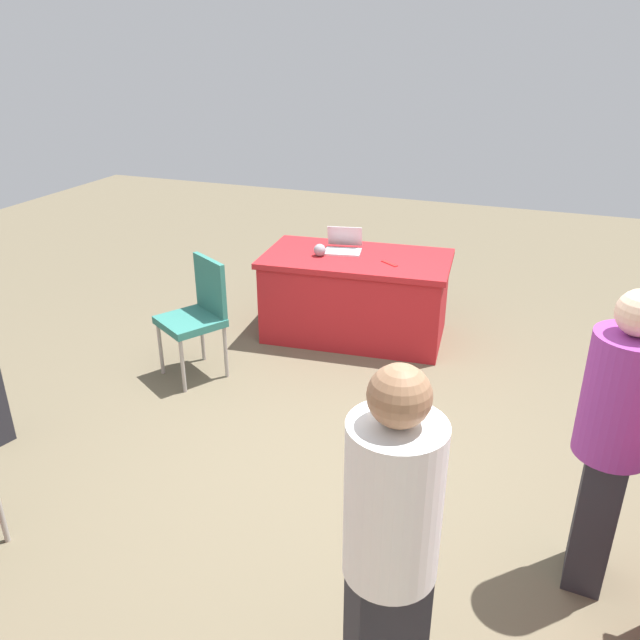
{
  "coord_description": "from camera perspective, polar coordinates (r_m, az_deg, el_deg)",
  "views": [
    {
      "loc": [
        -1.08,
        3.26,
        2.53
      ],
      "look_at": [
        0.19,
        -0.13,
        0.9
      ],
      "focal_mm": 35.44,
      "sensor_mm": 36.0,
      "label": 1
    }
  ],
  "objects": [
    {
      "name": "ground_plane",
      "position": [
        4.26,
        1.85,
        -12.16
      ],
      "size": [
        14.4,
        14.4,
        0.0
      ],
      "primitive_type": "plane",
      "color": "brown"
    },
    {
      "name": "table_foreground",
      "position": [
        5.73,
        3.25,
        2.2
      ],
      "size": [
        1.71,
        1.04,
        0.76
      ],
      "rotation": [
        0.0,
        0.0,
        0.09
      ],
      "color": "#AD1E23",
      "rests_on": "ground"
    },
    {
      "name": "chair_tucked_left",
      "position": [
        5.07,
        -10.98,
        0.83
      ],
      "size": [
        0.6,
        0.6,
        0.96
      ],
      "rotation": [
        0.0,
        0.0,
        -0.54
      ],
      "color": "#9E9993",
      "rests_on": "ground"
    },
    {
      "name": "person_presenter",
      "position": [
        2.38,
        6.39,
        -19.49
      ],
      "size": [
        0.48,
        0.48,
        1.6
      ],
      "rotation": [
        0.0,
        0.0,
        3.77
      ],
      "color": "#26262D",
      "rests_on": "ground"
    },
    {
      "name": "person_organiser",
      "position": [
        3.22,
        24.98,
        -9.23
      ],
      "size": [
        0.37,
        0.37,
        1.57
      ],
      "rotation": [
        0.0,
        0.0,
        1.49
      ],
      "color": "#26262D",
      "rests_on": "ground"
    },
    {
      "name": "laptop_silver",
      "position": [
        5.71,
        2.12,
        6.62
      ],
      "size": [
        0.37,
        0.35,
        0.21
      ],
      "rotation": [
        0.0,
        0.0,
        0.2
      ],
      "color": "silver",
      "rests_on": "table_foreground"
    },
    {
      "name": "yarn_ball",
      "position": [
        5.57,
        -0.03,
        6.34
      ],
      "size": [
        0.11,
        0.11,
        0.11
      ],
      "primitive_type": "sphere",
      "color": "gray",
      "rests_on": "table_foreground"
    },
    {
      "name": "scissors_red",
      "position": [
        5.42,
        6.29,
        5.1
      ],
      "size": [
        0.17,
        0.13,
        0.01
      ],
      "primitive_type": "cube",
      "rotation": [
        0.0,
        0.0,
        2.54
      ],
      "color": "red",
      "rests_on": "table_foreground"
    }
  ]
}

